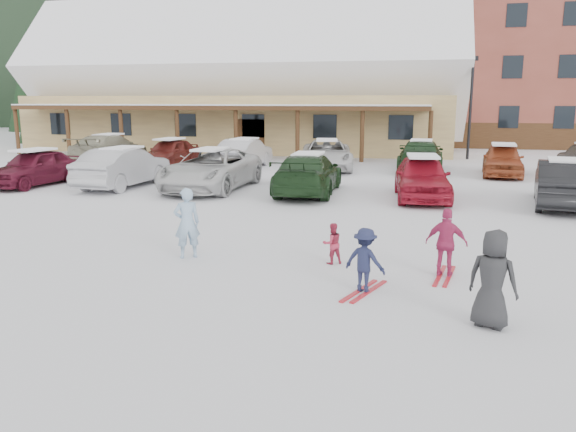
% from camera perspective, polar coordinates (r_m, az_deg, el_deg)
% --- Properties ---
extents(ground, '(160.00, 160.00, 0.00)m').
position_cam_1_polar(ground, '(11.05, -2.67, -6.05)').
color(ground, silver).
rests_on(ground, ground).
extents(day_lodge, '(29.12, 12.50, 10.38)m').
position_cam_1_polar(day_lodge, '(39.89, -4.67, 12.54)').
color(day_lodge, tan).
rests_on(day_lodge, ground).
extents(alpine_hotel, '(31.48, 14.01, 21.48)m').
position_cam_1_polar(alpine_hotel, '(49.76, 27.11, 16.59)').
color(alpine_hotel, brown).
rests_on(alpine_hotel, ground).
extents(lamp_post, '(0.50, 0.25, 5.73)m').
position_cam_1_polar(lamp_post, '(33.92, 18.08, 11.01)').
color(lamp_post, black).
rests_on(lamp_post, ground).
extents(conifer_0, '(4.40, 4.40, 10.20)m').
position_cam_1_polar(conifer_0, '(49.46, -23.68, 13.49)').
color(conifer_0, black).
rests_on(conifer_0, ground).
extents(conifer_2, '(5.28, 5.28, 12.24)m').
position_cam_1_polar(conifer_2, '(61.70, -20.14, 14.28)').
color(conifer_2, black).
rests_on(conifer_2, ground).
extents(conifer_3, '(3.96, 3.96, 9.18)m').
position_cam_1_polar(conifer_3, '(54.26, 16.46, 13.14)').
color(conifer_3, black).
rests_on(conifer_3, ground).
extents(adult_skier, '(0.67, 0.61, 1.54)m').
position_cam_1_polar(adult_skier, '(12.27, -10.23, -0.71)').
color(adult_skier, '#8EADC9').
rests_on(adult_skier, ground).
extents(toddler_red, '(0.53, 0.50, 0.87)m').
position_cam_1_polar(toddler_red, '(11.74, 4.52, -2.80)').
color(toddler_red, '#AD2A43').
rests_on(toddler_red, ground).
extents(child_navy, '(0.86, 0.67, 1.17)m').
position_cam_1_polar(child_navy, '(10.05, 7.82, -4.49)').
color(child_navy, '#1A1E3D').
rests_on(child_navy, ground).
extents(skis_child_navy, '(0.68, 1.38, 0.03)m').
position_cam_1_polar(skis_child_navy, '(10.22, 7.73, -7.56)').
color(skis_child_navy, '#B01922').
rests_on(skis_child_navy, ground).
extents(child_magenta, '(0.84, 0.46, 1.35)m').
position_cam_1_polar(child_magenta, '(11.20, 15.80, -2.66)').
color(child_magenta, '#B22A5B').
rests_on(child_magenta, ground).
extents(skis_child_magenta, '(0.44, 1.41, 0.03)m').
position_cam_1_polar(skis_child_magenta, '(11.38, 15.61, -5.88)').
color(skis_child_magenta, '#B01922').
rests_on(skis_child_magenta, ground).
extents(bystander_dark, '(0.87, 0.73, 1.51)m').
position_cam_1_polar(bystander_dark, '(8.95, 20.07, -6.03)').
color(bystander_dark, '#262729').
rests_on(bystander_dark, ground).
extents(parked_car_0, '(2.19, 4.38, 1.43)m').
position_cam_1_polar(parked_car_0, '(24.55, -24.33, 4.50)').
color(parked_car_0, '#581225').
rests_on(parked_car_0, ground).
extents(parked_car_1, '(1.96, 4.79, 1.54)m').
position_cam_1_polar(parked_car_1, '(22.91, -16.39, 4.76)').
color(parked_car_1, '#A7A7AC').
rests_on(parked_car_1, ground).
extents(parked_car_2, '(2.78, 5.65, 1.54)m').
position_cam_1_polar(parked_car_2, '(21.61, -7.82, 4.73)').
color(parked_car_2, silver).
rests_on(parked_car_2, ground).
extents(parked_car_3, '(2.16, 5.09, 1.46)m').
position_cam_1_polar(parked_car_3, '(20.41, 2.06, 4.31)').
color(parked_car_3, '#1B351A').
rests_on(parked_car_3, ground).
extents(parked_car_4, '(2.08, 4.50, 1.49)m').
position_cam_1_polar(parked_car_4, '(19.87, 13.45, 3.83)').
color(parked_car_4, '#A31629').
rests_on(parked_car_4, ground).
extents(parked_car_5, '(2.34, 4.76, 1.50)m').
position_cam_1_polar(parked_car_5, '(19.96, 26.17, 2.99)').
color(parked_car_5, black).
rests_on(parked_car_5, ground).
extents(parked_car_7, '(2.24, 5.44, 1.57)m').
position_cam_1_polar(parked_car_7, '(31.40, -17.69, 6.48)').
color(parked_car_7, gray).
rests_on(parked_car_7, ground).
extents(parked_car_8, '(2.10, 4.29, 1.41)m').
position_cam_1_polar(parked_car_8, '(29.62, -11.92, 6.34)').
color(parked_car_8, maroon).
rests_on(parked_car_8, ground).
extents(parked_car_9, '(1.85, 4.53, 1.46)m').
position_cam_1_polar(parked_car_9, '(28.32, -4.44, 6.37)').
color(parked_car_9, '#B9B8BE').
rests_on(parked_car_9, ground).
extents(parked_car_10, '(3.24, 5.57, 1.46)m').
position_cam_1_polar(parked_car_10, '(27.63, 3.94, 6.24)').
color(parked_car_10, silver).
rests_on(parked_car_10, ground).
extents(parked_car_11, '(2.23, 5.13, 1.47)m').
position_cam_1_polar(parked_car_11, '(27.79, 13.33, 5.99)').
color(parked_car_11, '#1D3A1E').
rests_on(parked_car_11, ground).
extents(parked_car_12, '(2.08, 4.32, 1.42)m').
position_cam_1_polar(parked_car_12, '(27.06, 20.97, 5.34)').
color(parked_car_12, '#A94D28').
rests_on(parked_car_12, ground).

